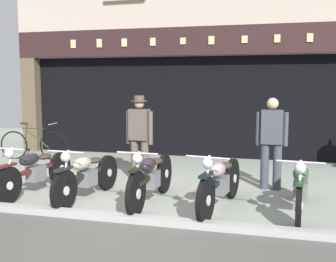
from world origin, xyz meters
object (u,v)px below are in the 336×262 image
motorcycle_center_left (87,175)px  advert_board_near (122,90)px  motorcycle_center_right (220,182)px  leaning_bicycle (33,144)px  motorcycle_left (35,170)px  motorcycle_right (300,186)px  shopkeeper_center (272,139)px  motorcycle_center (151,177)px  salesman_left (139,134)px  advert_board_far (82,90)px

motorcycle_center_left → advert_board_near: (-1.06, 4.46, 1.32)m
motorcycle_center_right → leaning_bicycle: 5.90m
motorcycle_left → leaning_bicycle: 3.42m
motorcycle_right → shopkeeper_center: size_ratio=1.20×
motorcycle_center → leaning_bicycle: 4.97m
motorcycle_center_right → shopkeeper_center: (0.73, 1.45, 0.48)m
motorcycle_center_right → salesman_left: size_ratio=1.22×
motorcycle_left → shopkeeper_center: (3.95, 1.33, 0.50)m
salesman_left → shopkeeper_center: bearing=-174.9°
shopkeeper_center → advert_board_near: size_ratio=1.53×
salesman_left → advert_board_near: bearing=-57.3°
motorcycle_center_left → advert_board_near: size_ratio=1.80×
motorcycle_left → motorcycle_center_right: size_ratio=0.99×
salesman_left → advert_board_near: size_ratio=1.55×
motorcycle_left → salesman_left: size_ratio=1.21×
motorcycle_center_right → advert_board_near: size_ratio=1.89×
salesman_left → advert_board_near: (-1.48, 2.96, 0.81)m
salesman_left → shopkeeper_center: 2.51m
motorcycle_left → motorcycle_center: size_ratio=0.98×
motorcycle_center → motorcycle_right: 2.26m
salesman_left → advert_board_near: 3.41m
shopkeeper_center → advert_board_near: advert_board_near is taller
motorcycle_center → motorcycle_center_right: 1.10m
advert_board_near → leaning_bicycle: (-1.85, -1.48, -1.35)m
advert_board_near → leaning_bicycle: size_ratio=0.61×
shopkeeper_center → advert_board_near: 5.06m
motorcycle_left → motorcycle_right: bearing=-174.9°
motorcycle_center_left → motorcycle_center_right: 2.19m
motorcycle_left → motorcycle_right: (4.38, -0.00, 0.00)m
motorcycle_right → advert_board_near: size_ratio=1.83×
motorcycle_center_left → salesman_left: salesman_left is taller
leaning_bicycle → motorcycle_right: bearing=59.0°
motorcycle_left → leaning_bicycle: size_ratio=1.13×
salesman_left → motorcycle_center: bearing=121.2°
shopkeeper_center → leaning_bicycle: shopkeeper_center is taller
motorcycle_left → shopkeeper_center: bearing=-156.3°
shopkeeper_center → advert_board_near: bearing=-36.7°
motorcycle_left → shopkeeper_center: shopkeeper_center is taller
salesman_left → advert_board_far: 4.08m
motorcycle_center → advert_board_far: (-3.37, 4.42, 1.28)m
motorcycle_center_right → leaning_bicycle: (-5.10, 2.98, -0.05)m
motorcycle_center_left → leaning_bicycle: (-2.91, 2.98, -0.03)m
motorcycle_center → motorcycle_center_left: bearing=3.8°
motorcycle_center_left → shopkeeper_center: shopkeeper_center is taller
motorcycle_center_left → salesman_left: 1.63m
motorcycle_center_right → advert_board_near: bearing=-44.7°
advert_board_near → motorcycle_center_right: bearing=-53.9°
motorcycle_center_left → salesman_left: bearing=-99.7°
motorcycle_center → advert_board_near: size_ratio=1.90×
shopkeeper_center → motorcycle_center_right: bearing=63.6°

